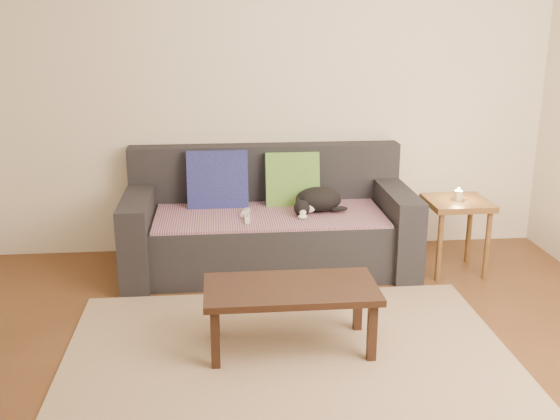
{
  "coord_description": "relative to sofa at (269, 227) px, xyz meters",
  "views": [
    {
      "loc": [
        -0.36,
        -3.08,
        1.84
      ],
      "look_at": [
        0.05,
        1.2,
        0.55
      ],
      "focal_mm": 42.0,
      "sensor_mm": 36.0,
      "label": 1
    }
  ],
  "objects": [
    {
      "name": "candle",
      "position": [
        1.36,
        -0.24,
        0.28
      ],
      "size": [
        0.06,
        0.06,
        0.09
      ],
      "color": "beige",
      "rests_on": "side_table"
    },
    {
      "name": "cushion_navy",
      "position": [
        -0.37,
        0.17,
        0.32
      ],
      "size": [
        0.46,
        0.21,
        0.47
      ],
      "primitive_type": "cube",
      "rotation": [
        -0.21,
        0.0,
        0.0
      ],
      "color": "#131951",
      "rests_on": "throw_blanket"
    },
    {
      "name": "cushion_green",
      "position": [
        0.2,
        0.17,
        0.32
      ],
      "size": [
        0.41,
        0.18,
        0.42
      ],
      "primitive_type": "cube",
      "rotation": [
        -0.2,
        0.0,
        0.0
      ],
      "color": "#0D5840",
      "rests_on": "throw_blanket"
    },
    {
      "name": "rug",
      "position": [
        0.0,
        -1.42,
        -0.3
      ],
      "size": [
        2.5,
        1.8,
        0.01
      ],
      "primitive_type": "cube",
      "color": "tan",
      "rests_on": "ground"
    },
    {
      "name": "wii_remote_b",
      "position": [
        -0.18,
        -0.1,
        0.15
      ],
      "size": [
        0.08,
        0.15,
        0.03
      ],
      "primitive_type": "cube",
      "rotation": [
        0.0,
        0.0,
        1.29
      ],
      "color": "white",
      "rests_on": "throw_blanket"
    },
    {
      "name": "ground",
      "position": [
        0.0,
        -1.57,
        -0.31
      ],
      "size": [
        4.5,
        4.5,
        0.0
      ],
      "primitive_type": "plane",
      "color": "brown",
      "rests_on": "ground"
    },
    {
      "name": "throw_blanket",
      "position": [
        0.0,
        -0.09,
        0.12
      ],
      "size": [
        1.66,
        0.74,
        0.02
      ],
      "primitive_type": "cube",
      "color": "#4B2D54",
      "rests_on": "sofa"
    },
    {
      "name": "coffee_table",
      "position": [
        0.02,
        -1.31,
        0.03
      ],
      "size": [
        0.97,
        0.48,
        0.39
      ],
      "color": "black",
      "rests_on": "rug"
    },
    {
      "name": "sofa",
      "position": [
        0.0,
        0.0,
        0.0
      ],
      "size": [
        2.1,
        0.94,
        0.87
      ],
      "color": "#232328",
      "rests_on": "ground"
    },
    {
      "name": "cat",
      "position": [
        0.35,
        -0.07,
        0.22
      ],
      "size": [
        0.41,
        0.34,
        0.18
      ],
      "rotation": [
        0.0,
        0.0,
        0.12
      ],
      "color": "black",
      "rests_on": "throw_blanket"
    },
    {
      "name": "side_table",
      "position": [
        1.36,
        -0.24,
        0.14
      ],
      "size": [
        0.44,
        0.44,
        0.55
      ],
      "color": "brown",
      "rests_on": "ground"
    },
    {
      "name": "back_wall",
      "position": [
        0.0,
        0.43,
        0.99
      ],
      "size": [
        4.5,
        0.04,
        2.6
      ],
      "primitive_type": "cube",
      "color": "beige",
      "rests_on": "ground"
    },
    {
      "name": "wii_remote_a",
      "position": [
        -0.17,
        -0.25,
        0.15
      ],
      "size": [
        0.04,
        0.15,
        0.03
      ],
      "primitive_type": "cube",
      "rotation": [
        0.0,
        0.0,
        1.55
      ],
      "color": "white",
      "rests_on": "throw_blanket"
    }
  ]
}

